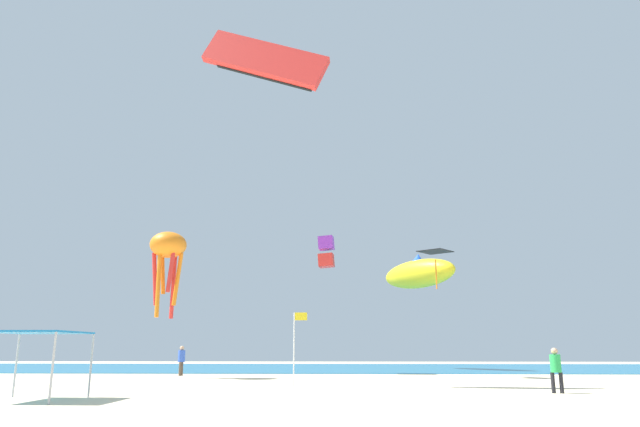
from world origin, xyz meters
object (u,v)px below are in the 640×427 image
object	(u,v)px
person_leftmost	(181,358)
banner_flag	(296,341)
canopy_tent	(36,335)
kite_parafoil_red	(265,60)
kite_box_purple	(326,252)
kite_diamond_black	(435,254)
kite_inflatable_yellow	(419,274)
person_near_tent	(556,366)
kite_octopus_orange	(168,249)

from	to	relation	value
person_leftmost	banner_flag	world-z (taller)	banner_flag
canopy_tent	kite_parafoil_red	distance (m)	16.97
person_leftmost	kite_box_purple	world-z (taller)	kite_box_purple
canopy_tent	kite_box_purple	world-z (taller)	kite_box_purple
kite_diamond_black	kite_inflatable_yellow	size ratio (longest dim) A/B	0.30
person_near_tent	person_leftmost	xyz separation A→B (m)	(-17.89, 13.42, 0.08)
person_leftmost	kite_box_purple	distance (m)	11.74
kite_inflatable_yellow	kite_octopus_orange	xyz separation A→B (m)	(-16.48, -13.79, -0.24)
canopy_tent	banner_flag	distance (m)	10.83
canopy_tent	kite_inflatable_yellow	distance (m)	32.87
canopy_tent	person_leftmost	bearing A→B (deg)	89.64
kite_box_purple	kite_octopus_orange	xyz separation A→B (m)	(-9.17, -6.09, -0.80)
person_near_tent	kite_diamond_black	size ratio (longest dim) A/B	0.70
kite_parafoil_red	kite_diamond_black	distance (m)	15.10
kite_box_purple	kite_inflatable_yellow	bearing A→B (deg)	143.46
kite_box_purple	kite_inflatable_yellow	world-z (taller)	kite_inflatable_yellow
canopy_tent	kite_diamond_black	distance (m)	22.70
banner_flag	kite_octopus_orange	size ratio (longest dim) A/B	0.64
person_near_tent	kite_box_purple	distance (m)	20.19
kite_box_purple	kite_octopus_orange	size ratio (longest dim) A/B	0.43
banner_flag	kite_parafoil_red	bearing A→B (deg)	171.30
canopy_tent	person_near_tent	distance (m)	18.42
person_leftmost	kite_parafoil_red	distance (m)	18.65
kite_diamond_black	kite_inflatable_yellow	world-z (taller)	kite_inflatable_yellow
kite_box_purple	person_near_tent	bearing A→B (deg)	35.60
kite_octopus_orange	person_near_tent	bearing A→B (deg)	-156.67
person_near_tent	kite_parafoil_red	size ratio (longest dim) A/B	0.25
person_near_tent	kite_octopus_orange	distance (m)	21.96
person_near_tent	kite_box_purple	size ratio (longest dim) A/B	0.76
canopy_tent	kite_diamond_black	bearing A→B (deg)	44.98
person_near_tent	kite_box_purple	bearing A→B (deg)	128.37
canopy_tent	person_near_tent	world-z (taller)	canopy_tent
person_near_tent	kite_inflatable_yellow	size ratio (longest dim) A/B	0.21
canopy_tent	kite_inflatable_yellow	size ratio (longest dim) A/B	0.35
kite_box_purple	kite_parafoil_red	xyz separation A→B (m)	(-2.73, -12.69, 7.75)
person_leftmost	kite_octopus_orange	world-z (taller)	kite_octopus_orange
kite_box_purple	kite_diamond_black	size ratio (longest dim) A/B	0.93
kite_diamond_black	kite_octopus_orange	xyz separation A→B (m)	(-15.87, -1.38, 0.13)
canopy_tent	kite_parafoil_red	world-z (taller)	kite_parafoil_red
person_near_tent	banner_flag	world-z (taller)	banner_flag
canopy_tent	banner_flag	world-z (taller)	banner_flag
kite_inflatable_yellow	banner_flag	bearing A→B (deg)	-57.09
person_leftmost	banner_flag	xyz separation A→B (m)	(7.81, -9.80, 0.92)
canopy_tent	kite_box_purple	size ratio (longest dim) A/B	1.28
kite_diamond_black	kite_octopus_orange	bearing A→B (deg)	-44.52
kite_box_purple	kite_parafoil_red	world-z (taller)	kite_parafoil_red
kite_parafoil_red	kite_diamond_black	bearing A→B (deg)	48.67
kite_box_purple	kite_diamond_black	world-z (taller)	kite_box_purple
kite_box_purple	kite_diamond_black	xyz separation A→B (m)	(6.70, -4.71, -0.93)
canopy_tent	kite_box_purple	bearing A→B (deg)	66.27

